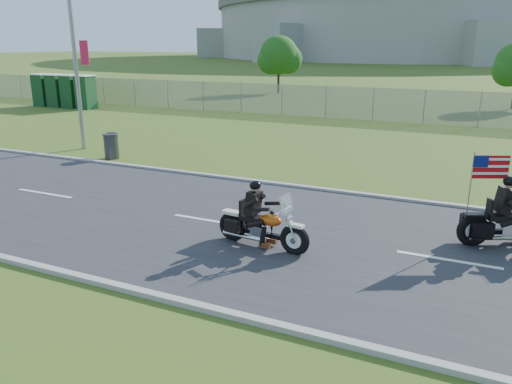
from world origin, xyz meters
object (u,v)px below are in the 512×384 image
at_px(streetlight, 75,17).
at_px(motorcycle_lead, 261,227).
at_px(motorcycle_follow, 512,223).
at_px(porta_toilet_b, 71,92).
at_px(porta_toilet_c, 57,91).
at_px(porta_toilet_a, 86,93).
at_px(trash_can, 111,146).
at_px(porta_toilet_d, 43,91).

relative_size(streetlight, motorcycle_lead, 4.17).
distance_m(motorcycle_lead, motorcycle_follow, 5.84).
xyz_separation_m(porta_toilet_b, porta_toilet_c, (-1.40, 0.00, 0.00)).
relative_size(porta_toilet_c, motorcycle_follow, 0.96).
xyz_separation_m(porta_toilet_a, trash_can, (12.49, -12.04, -0.64)).
relative_size(streetlight, trash_can, 9.85).
distance_m(porta_toilet_c, motorcycle_follow, 33.78).
relative_size(porta_toilet_a, motorcycle_lead, 0.96).
relative_size(porta_toilet_c, trash_can, 2.26).
height_order(porta_toilet_a, porta_toilet_d, same).
xyz_separation_m(porta_toilet_c, porta_toilet_d, (-1.40, 0.00, 0.00)).
bearing_deg(porta_toilet_a, porta_toilet_b, 180.00).
height_order(streetlight, porta_toilet_b, streetlight).
xyz_separation_m(streetlight, trash_can, (2.47, -1.26, -5.13)).
relative_size(motorcycle_follow, trash_can, 2.37).
bearing_deg(porta_toilet_c, porta_toilet_b, 0.00).
height_order(porta_toilet_b, motorcycle_follow, porta_toilet_b).
bearing_deg(motorcycle_lead, porta_toilet_c, 150.01).
height_order(porta_toilet_a, motorcycle_follow, porta_toilet_a).
distance_m(streetlight, porta_toilet_a, 15.39).
bearing_deg(porta_toilet_d, trash_can, -35.79).
height_order(streetlight, porta_toilet_a, streetlight).
height_order(porta_toilet_b, porta_toilet_d, same).
bearing_deg(streetlight, motorcycle_follow, -15.30).
height_order(porta_toilet_d, trash_can, porta_toilet_d).
bearing_deg(motorcycle_follow, porta_toilet_d, 129.49).
relative_size(streetlight, porta_toilet_d, 4.35).
bearing_deg(motorcycle_lead, trash_can, 153.80).
bearing_deg(trash_can, porta_toilet_c, 141.80).
bearing_deg(motorcycle_lead, streetlight, 154.86).
distance_m(porta_toilet_a, porta_toilet_b, 1.40).
xyz_separation_m(porta_toilet_c, trash_can, (15.29, -12.04, -0.64)).
xyz_separation_m(streetlight, porta_toilet_d, (-14.22, 10.78, -4.49)).
relative_size(porta_toilet_b, motorcycle_lead, 0.96).
distance_m(streetlight, porta_toilet_b, 16.33).
xyz_separation_m(porta_toilet_d, motorcycle_lead, (26.14, -18.00, -0.64)).
distance_m(porta_toilet_b, trash_can, 18.39).
bearing_deg(trash_can, porta_toilet_a, 136.07).
xyz_separation_m(porta_toilet_b, porta_toilet_d, (-2.80, 0.00, 0.00)).
height_order(porta_toilet_b, trash_can, porta_toilet_b).
bearing_deg(motorcycle_lead, motorcycle_follow, 31.50).
xyz_separation_m(porta_toilet_b, motorcycle_follow, (28.62, -15.49, -0.56)).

